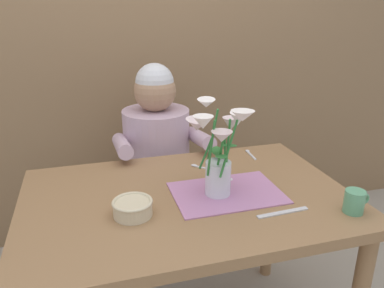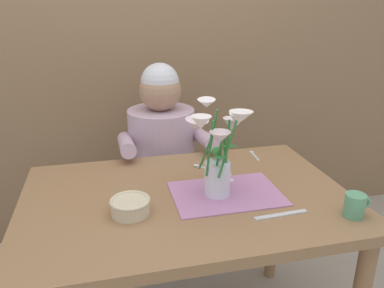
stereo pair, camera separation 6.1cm
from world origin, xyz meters
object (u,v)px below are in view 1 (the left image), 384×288
at_px(seated_person, 158,171).
at_px(flower_vase, 219,148).
at_px(ceramic_bowl, 133,207).
at_px(dinner_knife, 283,213).
at_px(coffee_cup, 355,201).

bearing_deg(seated_person, flower_vase, -83.03).
height_order(ceramic_bowl, dinner_knife, ceramic_bowl).
bearing_deg(dinner_knife, flower_vase, 130.28).
relative_size(flower_vase, dinner_knife, 1.83).
bearing_deg(ceramic_bowl, seated_person, 72.70).
bearing_deg(seated_person, ceramic_bowl, -109.07).
distance_m(seated_person, coffee_cup, 1.05).
height_order(flower_vase, coffee_cup, flower_vase).
bearing_deg(coffee_cup, flower_vase, 149.15).
distance_m(flower_vase, ceramic_bowl, 0.36).
relative_size(seated_person, ceramic_bowl, 8.35).
bearing_deg(dinner_knife, coffee_cup, -16.79).
relative_size(seated_person, flower_vase, 3.26).
height_order(seated_person, dinner_knife, seated_person).
bearing_deg(coffee_cup, dinner_knife, 165.86).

